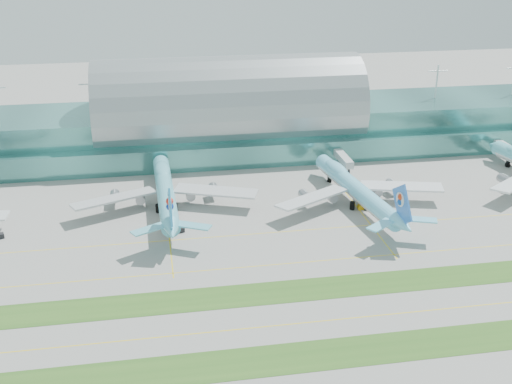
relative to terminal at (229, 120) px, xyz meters
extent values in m
plane|color=gray|center=(-0.01, -128.79, -14.23)|extent=(700.00, 700.00, 0.00)
cube|color=#3D7A75|center=(-0.01, 1.21, -4.23)|extent=(340.00, 42.00, 20.00)
cube|color=#3D7A75|center=(-0.01, -22.79, -9.23)|extent=(340.00, 8.00, 10.00)
ellipsoid|color=#9EA5A8|center=(-0.01, 1.21, 5.77)|extent=(340.00, 46.20, 16.17)
cylinder|color=white|center=(-0.01, 1.21, 13.77)|extent=(0.80, 0.80, 16.00)
cube|color=#B2B7B7|center=(-31.01, -33.79, -8.73)|extent=(3.50, 22.00, 3.00)
cylinder|color=black|center=(-31.01, -43.79, -12.23)|extent=(1.00, 1.00, 4.00)
cube|color=#B2B7B7|center=(43.99, -33.79, -8.73)|extent=(3.50, 22.00, 3.00)
cylinder|color=black|center=(43.99, -43.79, -12.23)|extent=(1.00, 1.00, 4.00)
cube|color=#B2B7B7|center=(118.99, -33.79, -8.73)|extent=(3.50, 22.00, 3.00)
cube|color=#2D591E|center=(-0.01, -156.79, -14.19)|extent=(420.00, 12.00, 0.08)
cube|color=#2D591E|center=(-0.01, -126.79, -14.19)|extent=(420.00, 12.00, 0.08)
cube|color=yellow|center=(-0.01, -142.79, -14.22)|extent=(420.00, 0.35, 0.01)
cube|color=yellow|center=(-0.01, -110.79, -14.22)|extent=(420.00, 0.35, 0.01)
cube|color=yellow|center=(-0.01, -88.79, -14.22)|extent=(420.00, 0.35, 0.01)
cylinder|color=#5EBCCF|center=(-31.70, -61.25, -7.97)|extent=(7.52, 63.67, 6.36)
ellipsoid|color=#5EBCCF|center=(-32.03, -43.46, -6.23)|extent=(6.39, 19.43, 4.53)
cone|color=#5EBCCF|center=(-32.33, -27.02, -7.97)|extent=(6.45, 5.24, 6.36)
cone|color=#5EBCCF|center=(-31.04, -97.13, -6.74)|extent=(6.21, 9.34, 6.04)
cube|color=silver|center=(-50.11, -63.64, -8.38)|extent=(31.32, 19.15, 1.25)
cylinder|color=gray|center=(-45.60, -58.02, -10.54)|extent=(3.59, 5.70, 3.49)
cube|color=silver|center=(-13.21, -62.96, -8.38)|extent=(31.48, 18.21, 1.25)
cylinder|color=gray|center=(-17.93, -57.51, -10.54)|extent=(3.59, 5.70, 3.49)
cube|color=#2E90CC|center=(-31.08, -95.08, -0.28)|extent=(0.86, 13.48, 14.78)
cylinder|color=white|center=(-31.10, -94.05, 1.25)|extent=(1.01, 4.94, 4.92)
cylinder|color=black|center=(-32.14, -37.10, -12.69)|extent=(1.85, 1.85, 3.08)
cylinder|color=black|center=(-34.70, -65.41, -12.69)|extent=(1.85, 1.85, 3.08)
cylinder|color=black|center=(-28.55, -65.30, -12.69)|extent=(1.85, 1.85, 3.08)
cylinder|color=#6DCFF1|center=(38.15, -70.43, -8.08)|extent=(14.58, 62.76, 6.25)
ellipsoid|color=#6DCFF1|center=(35.80, -53.10, -6.36)|extent=(8.43, 19.62, 4.45)
cone|color=#6DCFF1|center=(33.63, -37.07, -8.08)|extent=(6.87, 5.83, 6.25)
cone|color=#6DCFF1|center=(42.88, -105.39, -6.87)|extent=(7.10, 9.79, 5.94)
cube|color=silver|center=(20.44, -74.87, -8.48)|extent=(30.02, 21.58, 1.23)
cylinder|color=#999BA1|center=(24.20, -68.86, -10.60)|extent=(4.14, 5.95, 3.43)
cube|color=silver|center=(56.40, -70.00, -8.48)|extent=(31.17, 14.82, 1.23)
cylinder|color=#999BA1|center=(51.17, -65.21, -10.60)|extent=(4.14, 5.95, 3.43)
cube|color=blue|center=(42.61, -103.39, -0.52)|extent=(2.38, 13.21, 14.53)
cylinder|color=silver|center=(42.48, -102.39, 0.99)|extent=(1.55, 4.92, 4.84)
cylinder|color=black|center=(34.96, -46.90, -12.72)|extent=(1.81, 1.81, 3.02)
cylinder|color=black|center=(35.69, -74.83, -12.72)|extent=(1.81, 1.81, 3.02)
cylinder|color=black|center=(41.68, -74.02, -12.72)|extent=(1.81, 1.81, 3.02)
cone|color=#63CCDB|center=(113.72, -33.10, -7.94)|extent=(7.28, 6.32, 6.39)
cylinder|color=black|center=(115.73, -43.03, -12.68)|extent=(1.85, 1.85, 3.09)
cube|color=black|center=(-28.18, -83.24, -13.40)|extent=(3.88, 2.57, 1.65)
cube|color=black|center=(-30.97, -82.52, -13.57)|extent=(3.01, 1.87, 1.32)
cube|color=#C18C0B|center=(39.50, -75.18, -13.39)|extent=(3.58, 2.40, 1.67)
cube|color=black|center=(41.39, -76.34, -13.58)|extent=(3.16, 1.74, 1.30)
camera|label=1|loc=(-35.46, -280.93, 82.63)|focal=45.00mm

